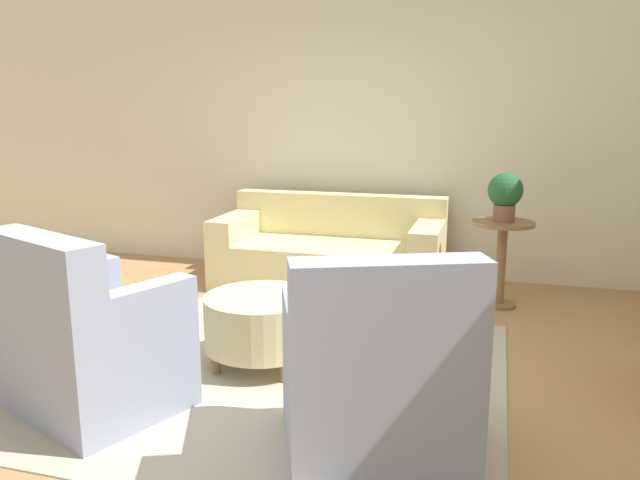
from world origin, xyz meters
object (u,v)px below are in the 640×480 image
at_px(ottoman_table, 262,321).
at_px(potted_plant_on_side_table, 505,194).
at_px(armchair_left, 86,343).
at_px(side_table, 502,250).
at_px(couch, 331,254).
at_px(armchair_right, 378,378).

height_order(ottoman_table, potted_plant_on_side_table, potted_plant_on_side_table).
distance_m(armchair_left, side_table, 3.28).
bearing_deg(armchair_left, potted_plant_on_side_table, 49.81).
xyz_separation_m(couch, armchair_left, (-0.61, -2.72, 0.09)).
distance_m(armchair_right, potted_plant_on_side_table, 2.62).
xyz_separation_m(couch, potted_plant_on_side_table, (1.50, -0.22, 0.64)).
distance_m(couch, potted_plant_on_side_table, 1.65).
bearing_deg(couch, ottoman_table, -88.07).
bearing_deg(side_table, armchair_right, -102.19).
bearing_deg(side_table, couch, 171.62).
xyz_separation_m(ottoman_table, side_table, (1.44, 1.67, 0.19)).
xyz_separation_m(armchair_right, ottoman_table, (-0.90, 0.84, -0.09)).
height_order(armchair_left, armchair_right, same).
xyz_separation_m(armchair_left, side_table, (2.11, 2.50, 0.09)).
xyz_separation_m(armchair_right, side_table, (0.54, 2.50, 0.09)).
xyz_separation_m(ottoman_table, potted_plant_on_side_table, (1.44, 1.67, 0.65)).
height_order(armchair_left, ottoman_table, armchair_left).
relative_size(ottoman_table, side_table, 1.02).
distance_m(couch, armchair_right, 2.89).
relative_size(side_table, potted_plant_on_side_table, 1.82).
height_order(couch, side_table, couch).
height_order(couch, potted_plant_on_side_table, potted_plant_on_side_table).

